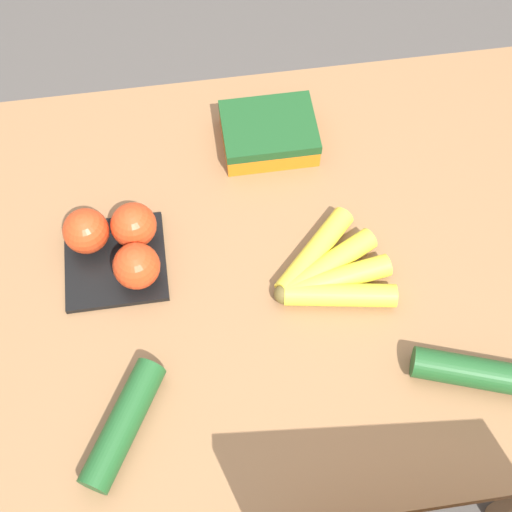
{
  "coord_description": "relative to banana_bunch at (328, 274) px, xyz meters",
  "views": [
    {
      "loc": [
        0.08,
        0.53,
        1.78
      ],
      "look_at": [
        0.0,
        0.0,
        0.81
      ],
      "focal_mm": 50.0,
      "sensor_mm": 36.0,
      "label": 1
    }
  ],
  "objects": [
    {
      "name": "dining_table",
      "position": [
        0.11,
        -0.04,
        -0.14
      ],
      "size": [
        1.18,
        0.8,
        0.78
      ],
      "color": "olive",
      "rests_on": "ground_plane"
    },
    {
      "name": "carrot_bag",
      "position": [
        0.05,
        -0.28,
        0.01
      ],
      "size": [
        0.16,
        0.13,
        0.05
      ],
      "color": "orange",
      "rests_on": "dining_table"
    },
    {
      "name": "banana_bunch",
      "position": [
        0.0,
        0.0,
        0.0
      ],
      "size": [
        0.19,
        0.18,
        0.04
      ],
      "color": "brown",
      "rests_on": "dining_table"
    },
    {
      "name": "cucumber_near",
      "position": [
        -0.18,
        0.19,
        0.0
      ],
      "size": [
        0.19,
        0.1,
        0.05
      ],
      "color": "#1E5123",
      "rests_on": "dining_table"
    },
    {
      "name": "cucumber_far",
      "position": [
        0.33,
        0.19,
        0.0
      ],
      "size": [
        0.13,
        0.18,
        0.05
      ],
      "color": "#1E5123",
      "rests_on": "dining_table"
    },
    {
      "name": "tomato_pack",
      "position": [
        0.32,
        -0.09,
        0.02
      ],
      "size": [
        0.16,
        0.16,
        0.08
      ],
      "color": "black",
      "rests_on": "dining_table"
    },
    {
      "name": "ground_plane",
      "position": [
        0.11,
        -0.04,
        -0.8
      ],
      "size": [
        12.0,
        12.0,
        0.0
      ],
      "primitive_type": "plane",
      "color": "#4C4742"
    }
  ]
}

